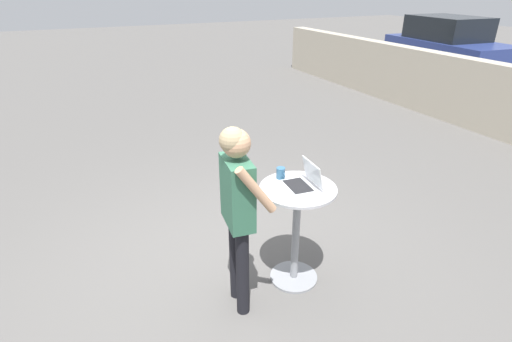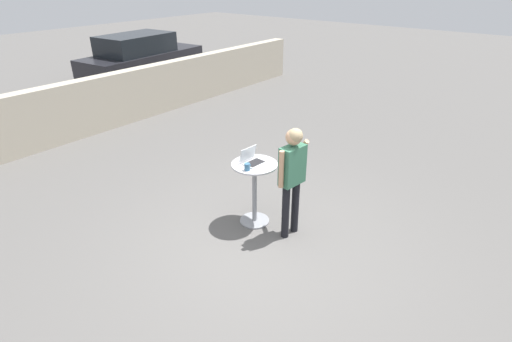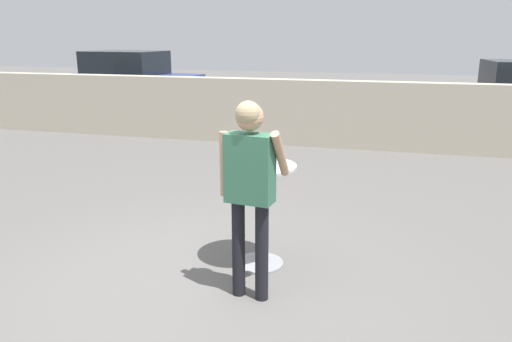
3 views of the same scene
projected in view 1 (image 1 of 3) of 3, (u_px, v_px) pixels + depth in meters
ground_plane at (225, 270)px, 3.99m from camera, size 50.00×50.00×0.00m
cafe_table at (296, 222)px, 3.61m from camera, size 0.68×0.68×1.00m
laptop at (303, 182)px, 3.45m from camera, size 0.33×0.30×0.23m
coffee_mug at (281, 173)px, 3.60m from camera, size 0.12×0.08×0.10m
standing_person at (237, 200)px, 3.14m from camera, size 0.55×0.34×1.66m
parked_car_near_street at (448, 45)px, 12.36m from camera, size 4.09×2.22×1.65m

